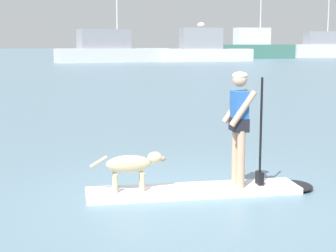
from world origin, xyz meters
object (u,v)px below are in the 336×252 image
object	(u,v)px
dog	(132,165)
moored_boat_far_port	(323,47)
paddleboard	(208,190)
moored_boat_far_starboard	(255,47)
moored_boat_center	(110,50)
moored_boat_port	(205,49)
person_paddler	(240,120)

from	to	relation	value
dog	moored_boat_far_port	world-z (taller)	moored_boat_far_port
paddleboard	moored_boat_far_starboard	world-z (taller)	moored_boat_far_starboard
moored_boat_center	moored_boat_port	bearing A→B (deg)	-8.91
person_paddler	moored_boat_center	xyz separation A→B (m)	(14.06, 53.62, 0.30)
person_paddler	moored_boat_center	bearing A→B (deg)	75.30
moored_boat_far_port	moored_boat_center	bearing A→B (deg)	-169.23
moored_boat_port	moored_boat_far_starboard	bearing A→B (deg)	30.52
moored_boat_center	moored_boat_far_starboard	bearing A→B (deg)	12.06
dog	moored_boat_center	bearing A→B (deg)	73.60
person_paddler	moored_boat_far_port	xyz separation A→B (m)	(50.02, 60.46, 0.37)
paddleboard	moored_boat_port	xyz separation A→B (m)	(25.92, 51.73, 1.43)
person_paddler	dog	bearing A→B (deg)	167.42
dog	moored_boat_far_starboard	bearing A→B (deg)	56.62
person_paddler	moored_boat_center	distance (m)	55.44
paddleboard	person_paddler	size ratio (longest dim) A/B	2.05
moored_boat_far_starboard	person_paddler	bearing A→B (deg)	-122.10
paddleboard	dog	world-z (taller)	dog
paddleboard	person_paddler	bearing A→B (deg)	-12.58
moored_boat_center	moored_boat_far_port	size ratio (longest dim) A/B	1.21
moored_boat_center	person_paddler	bearing A→B (deg)	-104.70
person_paddler	moored_boat_far_port	size ratio (longest dim) A/B	0.16
dog	moored_boat_far_port	bearing A→B (deg)	49.33
person_paddler	moored_boat_far_port	world-z (taller)	moored_boat_far_port
moored_boat_center	moored_boat_port	world-z (taller)	moored_boat_center
person_paddler	moored_boat_port	world-z (taller)	moored_boat_port
moored_boat_far_starboard	moored_boat_center	bearing A→B (deg)	-167.94
paddleboard	moored_boat_port	distance (m)	57.88
dog	moored_boat_port	size ratio (longest dim) A/B	0.10
paddleboard	dog	size ratio (longest dim) A/B	3.21
moored_boat_port	moored_boat_center	bearing A→B (deg)	171.09
moored_boat_center	moored_boat_port	size ratio (longest dim) A/B	1.17
paddleboard	person_paddler	world-z (taller)	person_paddler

